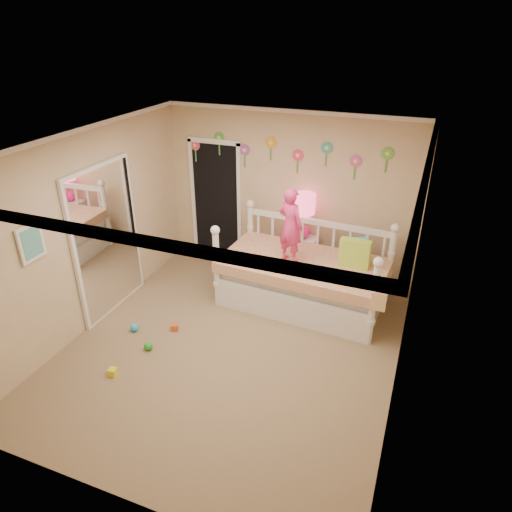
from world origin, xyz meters
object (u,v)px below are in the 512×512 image
at_px(child, 290,226).
at_px(table_lamp, 304,209).
at_px(daybed, 304,264).
at_px(nightstand, 302,258).

bearing_deg(child, table_lamp, -66.41).
xyz_separation_m(daybed, child, (-0.19, -0.10, 0.61)).
xyz_separation_m(daybed, nightstand, (-0.22, 0.71, -0.28)).
relative_size(nightstand, table_lamp, 0.98).
xyz_separation_m(nightstand, table_lamp, (0.00, 0.00, 0.83)).
bearing_deg(daybed, child, -149.20).
relative_size(daybed, child, 2.19).
distance_m(child, table_lamp, 0.81).
height_order(daybed, nightstand, daybed).
distance_m(child, nightstand, 1.20).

